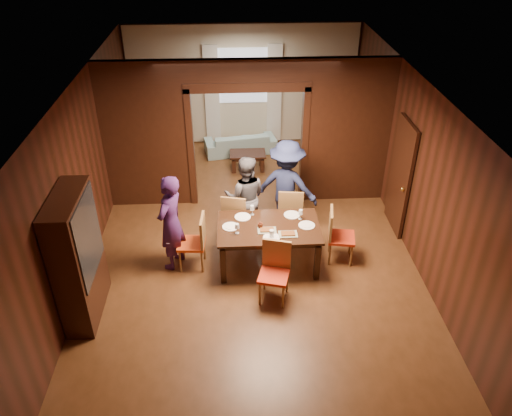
{
  "coord_description": "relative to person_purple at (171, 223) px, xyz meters",
  "views": [
    {
      "loc": [
        -0.31,
        -7.2,
        5.36
      ],
      "look_at": [
        0.05,
        -0.4,
        1.05
      ],
      "focal_mm": 35.0,
      "sensor_mm": 36.0,
      "label": 1
    }
  ],
  "objects": [
    {
      "name": "tumbler",
      "position": [
        1.61,
        -0.38,
        -0.01
      ],
      "size": [
        0.07,
        0.07,
        0.14
      ],
      "primitive_type": "cylinder",
      "color": "white",
      "rests_on": "dining_table"
    },
    {
      "name": "coffee_table",
      "position": [
        1.38,
        3.41,
        -0.64
      ],
      "size": [
        0.8,
        0.5,
        0.4
      ],
      "primitive_type": "cube",
      "color": "black",
      "rests_on": "floor"
    },
    {
      "name": "chair_near",
      "position": [
        1.6,
        -0.94,
        -0.36
      ],
      "size": [
        0.54,
        0.54,
        0.97
      ],
      "primitive_type": null,
      "rotation": [
        0.0,
        0.0,
        -0.27
      ],
      "color": "red",
      "rests_on": "floor"
    },
    {
      "name": "person_purple",
      "position": [
        0.0,
        0.0,
        0.0
      ],
      "size": [
        0.62,
        0.73,
        1.68
      ],
      "primitive_type": "imported",
      "rotation": [
        0.0,
        0.0,
        -2.0
      ],
      "color": "#3B1B4E",
      "rests_on": "floor"
    },
    {
      "name": "curtain_left",
      "position": [
        0.58,
        4.85,
        0.41
      ],
      "size": [
        0.35,
        0.06,
        2.4
      ],
      "primitive_type": "cube",
      "color": "white",
      "rests_on": "back_wall"
    },
    {
      "name": "chair_far_r",
      "position": [
        2.06,
        0.85,
        -0.36
      ],
      "size": [
        0.49,
        0.49,
        0.97
      ],
      "primitive_type": null,
      "rotation": [
        0.0,
        0.0,
        3.02
      ],
      "color": "#F15416",
      "rests_on": "floor"
    },
    {
      "name": "plate_right",
      "position": [
        2.21,
        -0.08,
        -0.08
      ],
      "size": [
        0.27,
        0.27,
        0.01
      ],
      "primitive_type": "cylinder",
      "color": "silver",
      "rests_on": "dining_table"
    },
    {
      "name": "person_grey",
      "position": [
        1.24,
        0.86,
        -0.06
      ],
      "size": [
        0.79,
        0.64,
        1.56
      ],
      "primitive_type": "imported",
      "rotation": [
        0.0,
        0.0,
        3.08
      ],
      "color": "#4D4C53",
      "rests_on": "floor"
    },
    {
      "name": "wineglass_far",
      "position": [
        1.33,
        0.3,
        0.01
      ],
      "size": [
        0.08,
        0.08,
        0.18
      ],
      "primitive_type": null,
      "color": "white",
      "rests_on": "dining_table"
    },
    {
      "name": "plate_left",
      "position": [
        0.96,
        -0.05,
        -0.08
      ],
      "size": [
        0.27,
        0.27,
        0.01
      ],
      "primitive_type": "cylinder",
      "color": "white",
      "rests_on": "dining_table"
    },
    {
      "name": "dining_table",
      "position": [
        1.59,
        -0.07,
        -0.46
      ],
      "size": [
        1.67,
        1.04,
        0.76
      ],
      "primitive_type": "cube",
      "color": "black",
      "rests_on": "floor"
    },
    {
      "name": "chair_left",
      "position": [
        0.31,
        -0.05,
        -0.36
      ],
      "size": [
        0.47,
        0.47,
        0.97
      ],
      "primitive_type": null,
      "rotation": [
        0.0,
        0.0,
        -1.64
      ],
      "color": "#E84915",
      "rests_on": "floor"
    },
    {
      "name": "chair_far_l",
      "position": [
        1.07,
        0.71,
        -0.36
      ],
      "size": [
        0.53,
        0.53,
        0.97
      ],
      "primitive_type": null,
      "rotation": [
        0.0,
        0.0,
        2.9
      ],
      "color": "orange",
      "rests_on": "floor"
    },
    {
      "name": "plate_far_l",
      "position": [
        1.17,
        0.23,
        -0.08
      ],
      "size": [
        0.27,
        0.27,
        0.01
      ],
      "primitive_type": "cylinder",
      "color": "white",
      "rests_on": "dining_table"
    },
    {
      "name": "chair_right",
      "position": [
        2.82,
        -0.01,
        -0.36
      ],
      "size": [
        0.51,
        0.51,
        0.97
      ],
      "primitive_type": null,
      "rotation": [
        0.0,
        0.0,
        1.4
      ],
      "color": "red",
      "rests_on": "floor"
    },
    {
      "name": "platter_a",
      "position": [
        1.55,
        -0.19,
        -0.06
      ],
      "size": [
        0.3,
        0.2,
        0.04
      ],
      "primitive_type": "cube",
      "color": "gray",
      "rests_on": "dining_table"
    },
    {
      "name": "serving_bowl",
      "position": [
        1.71,
        0.03,
        -0.04
      ],
      "size": [
        0.37,
        0.37,
        0.09
      ],
      "primitive_type": "imported",
      "color": "black",
      "rests_on": "dining_table"
    },
    {
      "name": "plate_near",
      "position": [
        1.61,
        -0.39,
        -0.08
      ],
      "size": [
        0.27,
        0.27,
        0.01
      ],
      "primitive_type": "cylinder",
      "color": "white",
      "rests_on": "dining_table"
    },
    {
      "name": "hutch",
      "position": [
        -1.2,
        -1.05,
        0.16
      ],
      "size": [
        0.4,
        1.2,
        2.0
      ],
      "primitive_type": "cube",
      "color": "black",
      "rests_on": "floor"
    },
    {
      "name": "sofa",
      "position": [
        1.23,
        4.3,
        -0.59
      ],
      "size": [
        1.79,
        0.94,
        0.5
      ],
      "primitive_type": "imported",
      "rotation": [
        0.0,
        0.0,
        3.31
      ],
      "color": "#96C0C5",
      "rests_on": "floor"
    },
    {
      "name": "ceiling",
      "position": [
        1.33,
        0.45,
        2.06
      ],
      "size": [
        5.5,
        9.0,
        0.02
      ],
      "primitive_type": "cube",
      "color": "silver",
      "rests_on": "room_walls"
    },
    {
      "name": "plate_far_r",
      "position": [
        2.0,
        0.25,
        -0.08
      ],
      "size": [
        0.27,
        0.27,
        0.01
      ],
      "primitive_type": "cylinder",
      "color": "silver",
      "rests_on": "dining_table"
    },
    {
      "name": "room_walls",
      "position": [
        1.33,
        2.33,
        0.66
      ],
      "size": [
        5.52,
        9.01,
        2.9
      ],
      "color": "black",
      "rests_on": "floor"
    },
    {
      "name": "platter_b",
      "position": [
        1.88,
        -0.32,
        -0.06
      ],
      "size": [
        0.3,
        0.2,
        0.04
      ],
      "primitive_type": "cube",
      "color": "gray",
      "rests_on": "dining_table"
    },
    {
      "name": "window_far",
      "position": [
        1.33,
        4.89,
        0.86
      ],
      "size": [
        1.2,
        0.03,
        1.3
      ],
      "primitive_type": "cube",
      "color": "silver",
      "rests_on": "back_wall"
    },
    {
      "name": "curtain_right",
      "position": [
        2.08,
        4.85,
        0.41
      ],
      "size": [
        0.35,
        0.06,
        2.4
      ],
      "primitive_type": "cube",
      "color": "white",
      "rests_on": "back_wall"
    },
    {
      "name": "wineglass_right",
      "position": [
        2.13,
        0.12,
        0.01
      ],
      "size": [
        0.08,
        0.08,
        0.18
      ],
      "primitive_type": null,
      "color": "white",
      "rests_on": "dining_table"
    },
    {
      "name": "person_navy",
      "position": [
        1.99,
        1.03,
        0.04
      ],
      "size": [
        1.3,
        1.03,
        1.76
      ],
      "primitive_type": "imported",
      "rotation": [
        0.0,
        0.0,
        2.77
      ],
      "color": "#1C2448",
      "rests_on": "floor"
    },
    {
      "name": "door_right",
      "position": [
        4.03,
        0.95,
        0.21
      ],
      "size": [
        0.06,
        0.9,
        2.1
      ],
      "primitive_type": "cube",
      "color": "black",
      "rests_on": "floor"
    },
    {
      "name": "condiment_jar",
      "position": [
        1.45,
        -0.1,
        -0.03
      ],
      "size": [
        0.08,
        0.08,
        0.11
      ],
      "primitive_type": null,
      "color": "#4B1F11",
      "rests_on": "dining_table"
    },
    {
      "name": "floor",
      "position": [
        1.33,
        0.45,
        -0.84
      ],
      "size": [
        9.0,
        9.0,
        0.0
      ],
      "primitive_type": "plane",
      "color": "#4D2D15",
      "rests_on": "ground"
    },
    {
      "name": "wineglass_left",
      "position": [
        1.07,
        -0.23,
        0.01
      ],
      "size": [
        0.08,
        0.08,
        0.18
      ],
      "primitive_type": null,
      "color": "silver",
      "rests_on": "dining_table"
    }
  ]
}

